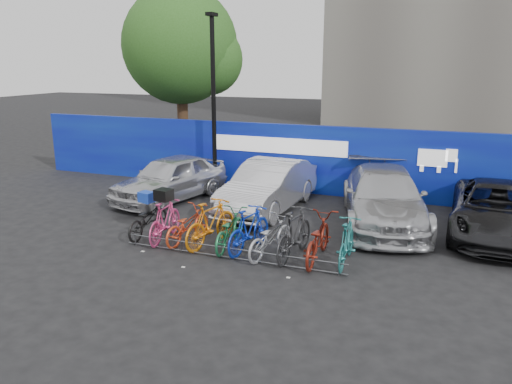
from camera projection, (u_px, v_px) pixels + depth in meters
The scene contains 21 objects.
ground at pixel (239, 251), 12.31m from camera, with size 100.00×100.00×0.00m, color black.
hoarding at pixel (305, 159), 17.42m from camera, with size 22.00×0.18×2.40m.
tree at pixel (185, 49), 22.43m from camera, with size 5.40×5.20×7.80m.
lamppost at pixel (213, 98), 17.45m from camera, with size 0.25×0.50×6.11m.
bike_rack at pixel (230, 253), 11.72m from camera, with size 5.60×0.03×0.30m.
car_0 at pixel (170, 178), 16.61m from camera, with size 1.77×4.41×1.50m, color silver.
car_1 at pixel (268, 186), 15.47m from camera, with size 1.62×4.65×1.53m, color silver.
car_2 at pixel (384, 197), 14.19m from camera, with size 2.18×5.36×1.55m, color #B1B2B6.
car_3 at pixel (498, 210), 13.19m from camera, with size 2.33×5.05×1.40m, color black.
bike_0 at pixel (148, 219), 13.26m from camera, with size 0.62×1.77×0.93m, color black.
bike_1 at pixel (165, 220), 12.89m from camera, with size 0.51×1.80×1.08m, color #DD3B7D.
bike_2 at pixel (187, 225), 12.80m from camera, with size 0.61×1.75×0.92m, color #CE421D.
bike_3 at pixel (211, 223), 12.51m from camera, with size 0.56×1.97×1.18m, color orange.
bike_4 at pixel (229, 230), 12.37m from camera, with size 0.64×1.83×0.96m, color #1D6C3F.
bike_5 at pixel (249, 230), 12.15m from camera, with size 0.52×1.85×1.11m, color #0F2EBB.
bike_6 at pixel (270, 237), 11.86m from camera, with size 0.63×1.80×0.95m, color #9B9DA2.
bike_7 at pixel (294, 234), 11.72m from camera, with size 0.57×2.00×1.20m, color #292A2C.
bike_8 at pixel (317, 238), 11.58m from camera, with size 0.72×2.07×1.09m, color maroon.
bike_9 at pixel (347, 242), 11.35m from camera, with size 0.50×1.78×1.07m, color #227372.
cargo_crate at pixel (147, 197), 13.11m from camera, with size 0.38×0.29×0.27m, color #183CB7.
cargo_topcase at pixel (164, 195), 12.72m from camera, with size 0.40×0.36×0.29m, color black.
Camera 1 is at (4.46, -10.64, 4.53)m, focal length 35.00 mm.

